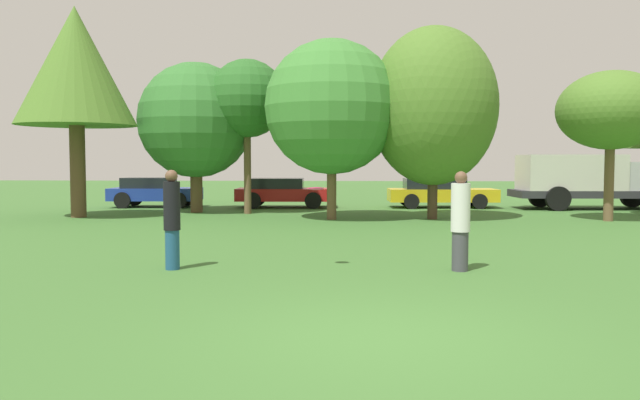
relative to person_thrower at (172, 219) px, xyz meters
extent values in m
plane|color=#3D6B2D|center=(3.61, -4.31, -0.93)|extent=(120.00, 120.00, 0.00)
cylinder|color=navy|center=(0.00, 0.00, -0.57)|extent=(0.26, 0.26, 0.72)
cylinder|color=black|center=(0.00, 0.00, 0.23)|extent=(0.30, 0.30, 0.88)
sphere|color=brown|center=(0.00, 0.00, 0.77)|extent=(0.22, 0.22, 0.22)
cylinder|color=#3F3F47|center=(5.19, 0.16, -0.57)|extent=(0.29, 0.29, 0.71)
cylinder|color=silver|center=(5.19, 0.16, 0.21)|extent=(0.34, 0.34, 0.87)
sphere|color=brown|center=(5.19, 0.16, 0.75)|extent=(0.22, 0.22, 0.22)
cylinder|color=#F21E72|center=(2.59, 0.31, 0.53)|extent=(0.27, 0.27, 0.07)
cylinder|color=brown|center=(-6.54, 10.66, 0.69)|extent=(0.53, 0.53, 3.25)
cone|color=#4C7528|center=(-6.54, 10.66, 4.40)|extent=(4.16, 4.16, 4.16)
cylinder|color=brown|center=(-2.92, 13.12, 0.25)|extent=(0.47, 0.47, 2.36)
sphere|color=#33702D|center=(-2.92, 13.12, 2.65)|extent=(4.45, 4.45, 4.45)
cylinder|color=brown|center=(-0.82, 12.58, 0.84)|extent=(0.27, 0.27, 3.54)
sphere|color=#286023|center=(-0.82, 12.58, 3.42)|extent=(2.94, 2.94, 2.94)
cylinder|color=brown|center=(2.46, 10.35, 0.35)|extent=(0.32, 0.32, 2.56)
sphere|color=#3D7F33|center=(2.46, 10.35, 2.89)|extent=(4.56, 4.56, 4.56)
cylinder|color=#473323|center=(5.91, 10.65, 0.40)|extent=(0.34, 0.34, 2.66)
ellipsoid|color=#4C7528|center=(5.91, 10.65, 2.93)|extent=(4.34, 4.34, 5.38)
cylinder|color=brown|center=(11.66, 10.30, 0.42)|extent=(0.31, 0.31, 2.70)
ellipsoid|color=#4C7528|center=(11.66, 10.30, 2.73)|extent=(3.48, 3.48, 2.59)
cube|color=#1E389E|center=(-5.45, 15.91, -0.36)|extent=(3.91, 1.87, 0.54)
cube|color=black|center=(-5.74, 15.90, 0.13)|extent=(2.17, 1.58, 0.45)
cylinder|color=black|center=(-4.30, 16.81, -0.58)|extent=(0.70, 0.21, 0.69)
cylinder|color=black|center=(-4.22, 15.12, -0.58)|extent=(0.70, 0.21, 0.69)
cylinder|color=black|center=(-6.68, 16.70, -0.58)|extent=(0.70, 0.21, 0.69)
cylinder|color=black|center=(-6.60, 15.01, -0.58)|extent=(0.70, 0.21, 0.69)
cube|color=red|center=(0.18, 16.01, -0.36)|extent=(4.16, 2.03, 0.53)
cube|color=black|center=(-0.12, 16.00, 0.12)|extent=(2.32, 1.72, 0.44)
cylinder|color=black|center=(1.41, 16.99, -0.58)|extent=(0.71, 0.19, 0.70)
cylinder|color=black|center=(1.49, 15.15, -0.58)|extent=(0.71, 0.19, 0.70)
cylinder|color=black|center=(-1.12, 16.88, -0.58)|extent=(0.71, 0.19, 0.70)
cylinder|color=black|center=(-1.04, 15.03, -0.58)|extent=(0.71, 0.19, 0.70)
cube|color=gold|center=(6.98, 16.34, -0.39)|extent=(4.65, 1.97, 0.54)
cube|color=black|center=(6.63, 16.32, 0.11)|extent=(2.59, 1.66, 0.45)
cylinder|color=black|center=(8.35, 17.28, -0.61)|extent=(0.65, 0.24, 0.64)
cylinder|color=black|center=(8.43, 15.52, -0.61)|extent=(0.65, 0.24, 0.64)
cylinder|color=black|center=(5.52, 17.16, -0.61)|extent=(0.65, 0.24, 0.64)
cylinder|color=black|center=(5.60, 15.39, -0.61)|extent=(0.65, 0.24, 0.64)
cube|color=#2D2D33|center=(13.09, 15.88, -0.28)|extent=(6.47, 2.48, 0.30)
cube|color=#B2B2B7|center=(15.06, 15.97, 0.45)|extent=(2.13, 2.17, 1.17)
cube|color=beige|center=(12.19, 15.84, 0.60)|extent=(4.05, 2.37, 1.47)
cylinder|color=black|center=(15.27, 17.07, -0.43)|extent=(1.00, 0.32, 0.99)
cylinder|color=black|center=(11.28, 16.90, -0.43)|extent=(1.00, 0.32, 0.99)
cylinder|color=black|center=(11.38, 14.70, -0.43)|extent=(1.00, 0.32, 0.99)
camera|label=1|loc=(3.36, -11.27, 1.01)|focal=35.70mm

